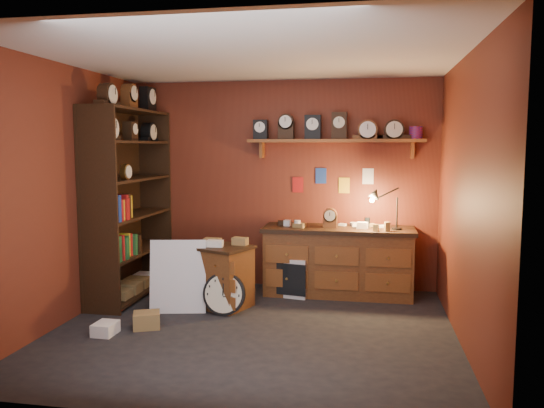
{
  "coord_description": "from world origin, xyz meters",
  "views": [
    {
      "loc": [
        1.11,
        -5.07,
        1.85
      ],
      "look_at": [
        0.13,
        0.35,
        1.25
      ],
      "focal_mm": 35.0,
      "sensor_mm": 36.0,
      "label": 1
    }
  ],
  "objects_px": {
    "shelving_unit": "(127,195)",
    "big_round_clock": "(224,294)",
    "workbench": "(338,257)",
    "low_cabinet": "(222,274)"
  },
  "relations": [
    {
      "from": "shelving_unit",
      "to": "big_round_clock",
      "type": "xyz_separation_m",
      "value": [
        1.37,
        -0.54,
        -1.02
      ]
    },
    {
      "from": "shelving_unit",
      "to": "workbench",
      "type": "xyz_separation_m",
      "value": [
        2.56,
        0.49,
        -0.78
      ]
    },
    {
      "from": "shelving_unit",
      "to": "big_round_clock",
      "type": "bearing_deg",
      "value": -21.47
    },
    {
      "from": "big_round_clock",
      "to": "workbench",
      "type": "bearing_deg",
      "value": 40.95
    },
    {
      "from": "shelving_unit",
      "to": "low_cabinet",
      "type": "distance_m",
      "value": 1.56
    },
    {
      "from": "low_cabinet",
      "to": "big_round_clock",
      "type": "distance_m",
      "value": 0.33
    },
    {
      "from": "workbench",
      "to": "big_round_clock",
      "type": "bearing_deg",
      "value": -139.05
    },
    {
      "from": "shelving_unit",
      "to": "big_round_clock",
      "type": "relative_size",
      "value": 5.41
    },
    {
      "from": "low_cabinet",
      "to": "big_round_clock",
      "type": "relative_size",
      "value": 1.68
    },
    {
      "from": "shelving_unit",
      "to": "workbench",
      "type": "relative_size",
      "value": 1.38
    }
  ]
}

